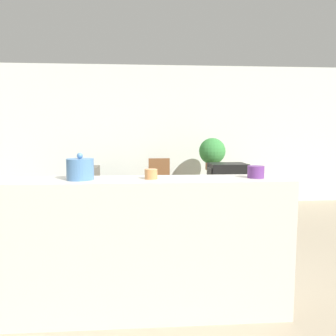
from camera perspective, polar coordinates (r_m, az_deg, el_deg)
The scene contains 12 objects.
ground_plane at distance 3.36m, azimuth -5.74°, elevation -18.52°, with size 14.00×14.00×0.00m, color tan.
wall_back at distance 6.48m, azimuth -5.02°, elevation 5.66°, with size 9.00×0.06×2.70m.
couch at distance 5.01m, azimuth -10.92°, elevation -6.67°, with size 0.87×1.91×0.84m.
tv_stand at distance 5.26m, azimuth 10.24°, elevation -6.96°, with size 0.79×0.47×0.43m.
television at distance 5.18m, azimuth 10.27°, elevation -1.94°, with size 0.58×0.45×0.50m.
wooden_chair at distance 6.02m, azimuth -1.49°, elevation -2.26°, with size 0.44×0.44×0.93m.
plant_stand at distance 6.17m, azimuth 7.62°, elevation -3.63°, with size 0.16×0.16×0.72m.
potted_plant at distance 6.09m, azimuth 7.71°, elevation 2.76°, with size 0.49×0.49×0.59m.
foreground_counter at distance 2.60m, azimuth -6.25°, elevation -13.53°, with size 2.39×0.44×1.05m.
decorative_bowl at distance 2.50m, azimuth -15.05°, elevation -0.17°, with size 0.20×0.20×0.20m.
candle_jar at distance 2.46m, azimuth -2.97°, elevation -1.05°, with size 0.10×0.10×0.07m.
coffee_tin at distance 2.61m, azimuth 15.05°, elevation -0.66°, with size 0.13×0.13×0.09m.
Camera 1 is at (0.10, -3.05, 1.40)m, focal length 35.00 mm.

